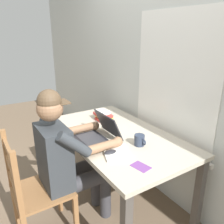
{
  "coord_description": "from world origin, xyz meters",
  "views": [
    {
      "loc": [
        1.58,
        -1.05,
        1.61
      ],
      "look_at": [
        0.01,
        -0.05,
        0.95
      ],
      "focal_mm": 36.77,
      "sensor_mm": 36.0,
      "label": 1
    }
  ],
  "objects_px": {
    "desk": "(116,142)",
    "landscape_photo_print": "(141,167)",
    "laptop": "(99,134)",
    "coffee_mug_dark": "(140,140)",
    "seated_person": "(67,155)",
    "wooden_chair": "(35,191)",
    "book_stack_main": "(103,115)",
    "computer_mouse": "(110,152)",
    "coffee_mug_white": "(112,126)"
  },
  "relations": [
    {
      "from": "computer_mouse",
      "to": "landscape_photo_print",
      "type": "height_order",
      "value": "computer_mouse"
    },
    {
      "from": "coffee_mug_dark",
      "to": "landscape_photo_print",
      "type": "height_order",
      "value": "coffee_mug_dark"
    },
    {
      "from": "desk",
      "to": "laptop",
      "type": "distance_m",
      "value": 0.24
    },
    {
      "from": "laptop",
      "to": "coffee_mug_white",
      "type": "xyz_separation_m",
      "value": [
        -0.09,
        0.19,
        -0.0
      ]
    },
    {
      "from": "desk",
      "to": "seated_person",
      "type": "bearing_deg",
      "value": -86.08
    },
    {
      "from": "wooden_chair",
      "to": "laptop",
      "type": "relative_size",
      "value": 2.79
    },
    {
      "from": "seated_person",
      "to": "computer_mouse",
      "type": "height_order",
      "value": "seated_person"
    },
    {
      "from": "laptop",
      "to": "coffee_mug_dark",
      "type": "bearing_deg",
      "value": 40.45
    },
    {
      "from": "computer_mouse",
      "to": "coffee_mug_white",
      "type": "bearing_deg",
      "value": 145.97
    },
    {
      "from": "laptop",
      "to": "coffee_mug_dark",
      "type": "relative_size",
      "value": 2.69
    },
    {
      "from": "desk",
      "to": "computer_mouse",
      "type": "height_order",
      "value": "computer_mouse"
    },
    {
      "from": "computer_mouse",
      "to": "book_stack_main",
      "type": "relative_size",
      "value": 0.48
    },
    {
      "from": "coffee_mug_white",
      "to": "wooden_chair",
      "type": "bearing_deg",
      "value": -82.37
    },
    {
      "from": "coffee_mug_dark",
      "to": "landscape_photo_print",
      "type": "xyz_separation_m",
      "value": [
        0.25,
        -0.19,
        -0.04
      ]
    },
    {
      "from": "coffee_mug_white",
      "to": "book_stack_main",
      "type": "relative_size",
      "value": 0.54
    },
    {
      "from": "seated_person",
      "to": "coffee_mug_dark",
      "type": "height_order",
      "value": "seated_person"
    },
    {
      "from": "coffee_mug_white",
      "to": "laptop",
      "type": "bearing_deg",
      "value": -64.77
    },
    {
      "from": "wooden_chair",
      "to": "coffee_mug_dark",
      "type": "height_order",
      "value": "wooden_chair"
    },
    {
      "from": "seated_person",
      "to": "laptop",
      "type": "bearing_deg",
      "value": 92.44
    },
    {
      "from": "desk",
      "to": "landscape_photo_print",
      "type": "distance_m",
      "value": 0.57
    },
    {
      "from": "coffee_mug_white",
      "to": "landscape_photo_print",
      "type": "xyz_separation_m",
      "value": [
        0.61,
        -0.15,
        -0.05
      ]
    },
    {
      "from": "laptop",
      "to": "book_stack_main",
      "type": "bearing_deg",
      "value": 144.66
    },
    {
      "from": "coffee_mug_dark",
      "to": "seated_person",
      "type": "bearing_deg",
      "value": -116.04
    },
    {
      "from": "desk",
      "to": "book_stack_main",
      "type": "height_order",
      "value": "book_stack_main"
    },
    {
      "from": "seated_person",
      "to": "coffee_mug_white",
      "type": "xyz_separation_m",
      "value": [
        -0.1,
        0.49,
        0.11
      ]
    },
    {
      "from": "desk",
      "to": "laptop",
      "type": "height_order",
      "value": "laptop"
    },
    {
      "from": "laptop",
      "to": "wooden_chair",
      "type": "bearing_deg",
      "value": -88.75
    },
    {
      "from": "desk",
      "to": "landscape_photo_print",
      "type": "xyz_separation_m",
      "value": [
        0.54,
        -0.15,
        0.09
      ]
    },
    {
      "from": "laptop",
      "to": "computer_mouse",
      "type": "relative_size",
      "value": 3.3
    },
    {
      "from": "wooden_chair",
      "to": "laptop",
      "type": "bearing_deg",
      "value": 91.25
    },
    {
      "from": "seated_person",
      "to": "landscape_photo_print",
      "type": "bearing_deg",
      "value": 33.26
    },
    {
      "from": "wooden_chair",
      "to": "coffee_mug_white",
      "type": "distance_m",
      "value": 0.84
    },
    {
      "from": "wooden_chair",
      "to": "coffee_mug_white",
      "type": "relative_size",
      "value": 8.18
    },
    {
      "from": "wooden_chair",
      "to": "coffee_mug_white",
      "type": "xyz_separation_m",
      "value": [
        -0.1,
        0.77,
        0.33
      ]
    },
    {
      "from": "desk",
      "to": "landscape_photo_print",
      "type": "relative_size",
      "value": 11.09
    },
    {
      "from": "desk",
      "to": "computer_mouse",
      "type": "bearing_deg",
      "value": -40.06
    },
    {
      "from": "desk",
      "to": "laptop",
      "type": "xyz_separation_m",
      "value": [
        0.02,
        -0.19,
        0.14
      ]
    },
    {
      "from": "seated_person",
      "to": "landscape_photo_print",
      "type": "distance_m",
      "value": 0.61
    },
    {
      "from": "book_stack_main",
      "to": "landscape_photo_print",
      "type": "bearing_deg",
      "value": -14.27
    },
    {
      "from": "coffee_mug_white",
      "to": "seated_person",
      "type": "bearing_deg",
      "value": -78.09
    },
    {
      "from": "coffee_mug_white",
      "to": "coffee_mug_dark",
      "type": "xyz_separation_m",
      "value": [
        0.36,
        0.04,
        -0.0
      ]
    },
    {
      "from": "wooden_chair",
      "to": "book_stack_main",
      "type": "bearing_deg",
      "value": 114.74
    },
    {
      "from": "seated_person",
      "to": "wooden_chair",
      "type": "height_order",
      "value": "seated_person"
    },
    {
      "from": "seated_person",
      "to": "landscape_photo_print",
      "type": "relative_size",
      "value": 9.42
    },
    {
      "from": "seated_person",
      "to": "coffee_mug_dark",
      "type": "relative_size",
      "value": 9.98
    },
    {
      "from": "laptop",
      "to": "book_stack_main",
      "type": "height_order",
      "value": "laptop"
    },
    {
      "from": "landscape_photo_print",
      "to": "book_stack_main",
      "type": "bearing_deg",
      "value": 155.18
    },
    {
      "from": "wooden_chair",
      "to": "computer_mouse",
      "type": "relative_size",
      "value": 9.21
    },
    {
      "from": "desk",
      "to": "coffee_mug_dark",
      "type": "relative_size",
      "value": 11.75
    },
    {
      "from": "desk",
      "to": "seated_person",
      "type": "relative_size",
      "value": 1.18
    }
  ]
}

